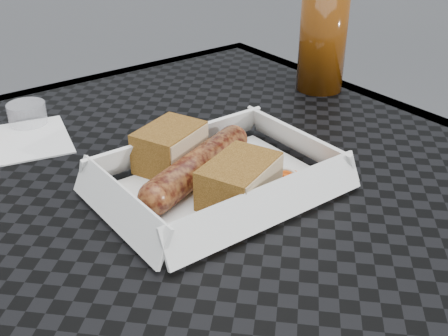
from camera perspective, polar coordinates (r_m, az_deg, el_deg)
name	(u,v)px	position (r m, az deg, el deg)	size (l,w,h in m)	color
patio_table	(182,248)	(0.65, -4.31, -8.13)	(0.80, 0.80, 0.74)	black
food_tray	(218,187)	(0.60, -0.57, -1.96)	(0.22, 0.15, 0.00)	white
bratwurst	(198,166)	(0.61, -2.70, 0.20)	(0.18, 0.09, 0.03)	brown
bread_near	(170,147)	(0.63, -5.51, 2.10)	(0.08, 0.05, 0.05)	brown
bread_far	(239,181)	(0.57, 1.57, -1.33)	(0.08, 0.06, 0.04)	brown
veg_garnish	(297,180)	(0.62, 7.46, -1.22)	(0.03, 0.03, 0.00)	#FA5A0A
napkin	(19,141)	(0.75, -20.09, 2.57)	(0.12, 0.12, 0.00)	white
condiment_cup_empty	(27,114)	(0.79, -19.36, 5.17)	(0.05, 0.05, 0.03)	silver
drink_glass	(323,39)	(0.87, 10.01, 12.80)	(0.07, 0.07, 0.16)	#532707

